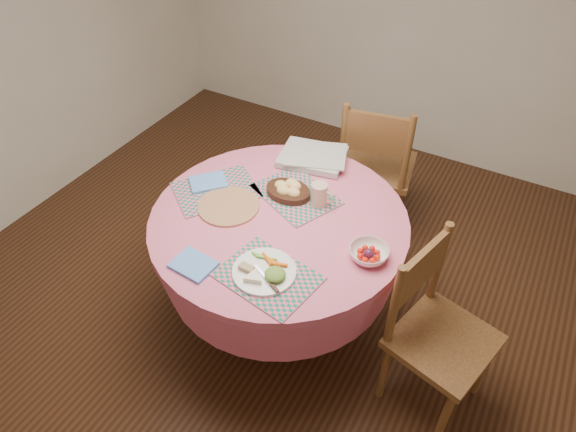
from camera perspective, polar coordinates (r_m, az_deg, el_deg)
name	(u,v)px	position (r m, az deg, el deg)	size (l,w,h in m)	color
ground	(280,315)	(2.99, -0.85, -10.95)	(4.00, 4.00, 0.00)	#331C0F
room_envelope	(276,12)	(1.94, -1.39, 21.70)	(4.01, 4.01, 2.71)	silver
dining_table	(279,246)	(2.57, -0.97, -3.39)	(1.24, 1.24, 0.75)	#CD5F70
chair_right	(435,329)	(2.43, 16.00, -11.95)	(0.50, 0.51, 0.92)	brown
chair_back	(375,165)	(3.23, 9.69, 5.56)	(0.52, 0.50, 0.97)	brown
placemat_front	(268,276)	(2.17, -2.24, -6.73)	(0.40, 0.30, 0.01)	#136D5B
placemat_left	(216,190)	(2.62, -8.01, 2.87)	(0.40, 0.30, 0.01)	#136D5B
placemat_back	(296,194)	(2.57, 0.88, 2.41)	(0.40, 0.30, 0.01)	#136D5B
wicker_trivet	(229,206)	(2.51, -6.62, 1.10)	(0.30, 0.30, 0.01)	#9E6C44
napkin_near	(193,265)	(2.25, -10.47, -5.34)	(0.18, 0.14, 0.01)	#5790E0
napkin_far	(208,182)	(2.66, -8.88, 3.74)	(0.18, 0.14, 0.01)	#5790E0
dinner_plate	(265,272)	(2.16, -2.58, -6.19)	(0.27, 0.27, 0.05)	white
bread_bowl	(288,189)	(2.54, 0.05, 2.97)	(0.23, 0.23, 0.08)	black
latte_mug	(320,195)	(2.47, 3.53, 2.39)	(0.12, 0.08, 0.12)	#CBAE8B
fruit_bowl	(369,254)	(2.25, 8.96, -4.16)	(0.21, 0.21, 0.05)	white
newspaper_stack	(313,156)	(2.79, 2.82, 6.64)	(0.41, 0.34, 0.04)	silver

